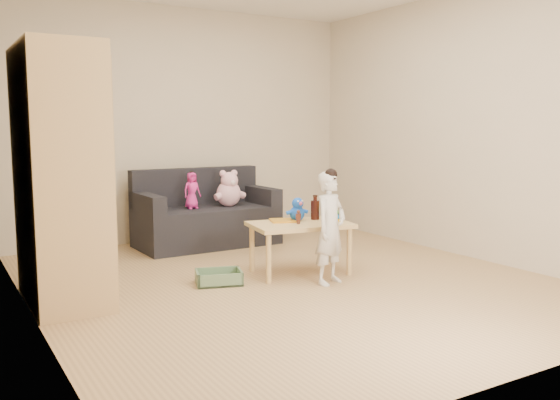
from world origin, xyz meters
TOP-DOWN VIEW (x-y plane):
  - room at (0.00, 0.00)m, footprint 4.50×4.50m
  - wardrobe at (-1.73, 0.37)m, footprint 0.51×1.03m
  - sofa at (0.01, 1.73)m, footprint 1.50×0.78m
  - play_table at (0.21, 0.17)m, footprint 0.93×0.67m
  - storage_bin at (-0.56, 0.21)m, footprint 0.44×0.38m
  - toddler at (0.23, -0.24)m, footprint 0.39×0.33m
  - pink_bear at (0.26, 1.69)m, footprint 0.33×0.30m
  - doll at (-0.17, 1.71)m, footprint 0.20×0.15m
  - ring_stacker at (0.53, 0.14)m, footprint 0.19×0.19m
  - brown_bottle at (0.42, 0.26)m, footprint 0.08×0.08m
  - blue_plush at (0.24, 0.28)m, footprint 0.21×0.19m
  - wooden_figure at (0.16, 0.13)m, footprint 0.05×0.05m
  - yellow_book at (0.11, 0.31)m, footprint 0.27×0.27m

SIDE VIEW (x-z plane):
  - storage_bin at x=-0.56m, z-range 0.00..0.11m
  - sofa at x=0.01m, z-range 0.00..0.42m
  - play_table at x=0.21m, z-range 0.00..0.45m
  - toddler at x=0.23m, z-range 0.00..0.90m
  - yellow_book at x=0.11m, z-range 0.45..0.46m
  - wooden_figure at x=0.16m, z-range 0.45..0.57m
  - ring_stacker at x=0.53m, z-range 0.43..0.65m
  - brown_bottle at x=0.42m, z-range 0.43..0.65m
  - blue_plush at x=0.24m, z-range 0.45..0.66m
  - pink_bear at x=0.26m, z-range 0.42..0.75m
  - doll at x=-0.17m, z-range 0.42..0.79m
  - wardrobe at x=-1.73m, z-range 0.00..1.85m
  - room at x=0.00m, z-range -0.95..3.55m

